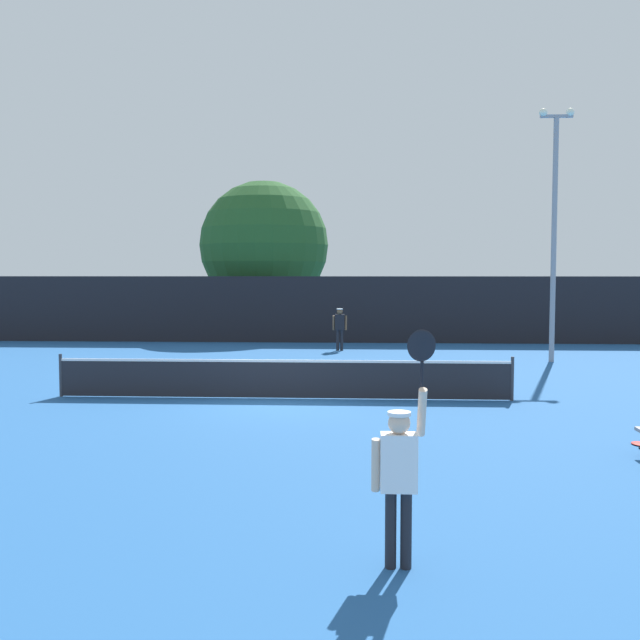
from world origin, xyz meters
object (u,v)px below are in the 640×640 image
light_pole (554,220)px  parked_car_mid (509,318)px  player_receiving (340,325)px  player_serving (400,465)px  parked_car_near (178,317)px  large_tree (264,245)px  tennis_ball (296,377)px  spare_racket (640,444)px

light_pole → parked_car_mid: 12.51m
player_receiving → parked_car_mid: bearing=-134.4°
player_serving → parked_car_near: (-9.91, 29.72, -0.32)m
large_tree → parked_car_mid: bearing=5.7°
light_pole → parked_car_near: size_ratio=1.96×
player_receiving → tennis_ball: 7.58m
player_receiving → spare_racket: size_ratio=3.24×
player_serving → spare_racket: size_ratio=4.83×
spare_racket → large_tree: size_ratio=0.07×
tennis_ball → parked_car_near: size_ratio=0.02×
player_serving → parked_car_near: 31.33m
player_receiving → tennis_ball: (-1.09, -7.43, -1.00)m
player_serving → tennis_ball: bearing=99.5°
player_serving → light_pole: 19.14m
tennis_ball → parked_car_near: bearing=115.2°
tennis_ball → player_serving: bearing=-80.5°
light_pole → large_tree: 15.53m
spare_racket → light_pole: (1.66, 12.10, 4.89)m
spare_racket → parked_car_mid: size_ratio=0.12×
player_serving → tennis_ball: player_serving is taller
player_receiving → parked_car_near: (-8.76, 8.89, -0.26)m
player_receiving → parked_car_mid: parked_car_mid is taller
tennis_ball → parked_car_near: parked_car_near is taller
tennis_ball → parked_car_mid: (9.51, 16.04, 0.74)m
spare_racket → parked_car_mid: 24.03m
light_pole → parked_car_near: bearing=143.4°
tennis_ball → light_pole: bearing=26.6°
large_tree → parked_car_mid: 12.99m
parked_car_near → parked_car_mid: same height
player_serving → large_tree: bearing=100.3°
parked_car_mid → player_serving: bearing=-105.5°
large_tree → parked_car_near: 6.23m
player_receiving → large_tree: bearing=-61.7°
parked_car_near → parked_car_mid: size_ratio=1.04×
spare_racket → parked_car_mid: (2.64, 23.87, 0.76)m
tennis_ball → light_pole: size_ratio=0.01×
parked_car_near → player_receiving: bearing=-37.2°
light_pole → spare_racket: bearing=-97.8°
tennis_ball → spare_racket: tennis_ball is taller
spare_racket → large_tree: bearing=113.3°
spare_racket → parked_car_near: parked_car_near is taller
parked_car_mid → tennis_ball: bearing=-122.3°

